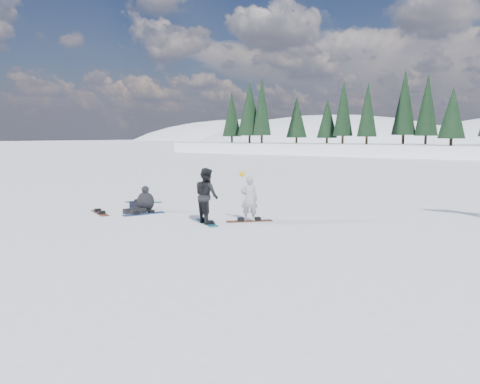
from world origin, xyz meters
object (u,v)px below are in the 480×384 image
seated_rider (144,202)px  snowboard_loose_b (100,213)px  snowboarder_woman (249,198)px  snowboard_loose_c (144,202)px  snowboarder_man (207,196)px  gear_bag (136,205)px  snowboard_loose_a (144,214)px

seated_rider → snowboard_loose_b: (-1.11, -1.12, -0.35)m
seated_rider → snowboard_loose_b: size_ratio=0.79×
snowboarder_woman → snowboard_loose_c: size_ratio=1.09×
snowboarder_woman → snowboarder_man: snowboarder_man is taller
seated_rider → gear_bag: seated_rider is taller
snowboard_loose_b → snowboard_loose_c: (-0.70, 2.82, 0.00)m
snowboarder_woman → snowboarder_man: 1.39m
seated_rider → gear_bag: (-0.70, 0.26, -0.22)m
snowboard_loose_a → snowboard_loose_c: (-2.16, 2.08, 0.00)m
snowboarder_man → snowboarder_woman: bearing=-109.7°
snowboard_loose_b → snowboard_loose_c: 2.91m
seated_rider → snowboard_loose_b: 1.61m
snowboarder_man → snowboard_loose_c: size_ratio=1.18×
gear_bag → snowboard_loose_a: size_ratio=0.30×
snowboard_loose_a → snowboard_loose_c: size_ratio=1.00×
snowboarder_man → snowboard_loose_b: 4.47m
snowboarder_man → gear_bag: bearing=14.2°
snowboarder_woman → gear_bag: 4.92m
seated_rider → snowboarder_man: bearing=1.9°
snowboard_loose_c → snowboarder_man: bearing=-52.2°
gear_bag → snowboard_loose_b: 1.45m
seated_rider → snowboard_loose_c: seated_rider is taller
snowboarder_woman → snowboard_loose_c: 6.13m
snowboard_loose_b → snowboard_loose_c: same height
snowboarder_man → gear_bag: size_ratio=3.93×
snowboard_loose_a → snowboard_loose_b: same height
snowboard_loose_a → snowboard_loose_c: bearing=68.3°
snowboarder_man → snowboard_loose_c: snowboarder_man is taller
snowboard_loose_b → snowboard_loose_c: size_ratio=1.00×
snowboarder_woman → snowboarder_man: size_ratio=0.92×
snowboarder_woman → gear_bag: (-4.88, -0.33, -0.61)m
seated_rider → snowboard_loose_c: 2.51m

